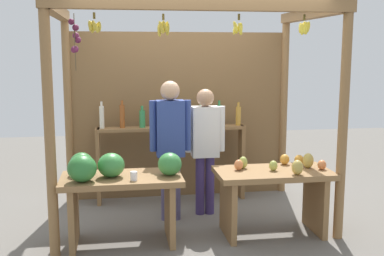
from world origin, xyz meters
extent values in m
plane|color=slate|center=(0.00, 0.00, 0.00)|extent=(12.00, 12.00, 0.00)
cylinder|color=olive|center=(-1.47, -0.89, 1.24)|extent=(0.10, 0.10, 2.48)
cylinder|color=olive|center=(1.47, -0.89, 1.24)|extent=(0.10, 0.10, 2.48)
cylinder|color=olive|center=(-1.47, 0.89, 1.24)|extent=(0.10, 0.10, 2.48)
cylinder|color=olive|center=(1.47, 0.89, 1.24)|extent=(0.10, 0.10, 2.48)
cube|color=olive|center=(0.00, -0.89, 2.42)|extent=(3.03, 0.12, 0.12)
cube|color=olive|center=(-1.47, 0.00, 2.42)|extent=(0.12, 1.89, 0.12)
cube|color=olive|center=(1.47, 0.00, 2.42)|extent=(0.12, 1.89, 0.12)
cube|color=brown|center=(0.00, 0.91, 1.11)|extent=(2.93, 0.04, 2.23)
cylinder|color=brown|center=(0.37, -0.81, 2.31)|extent=(0.02, 0.02, 0.06)
ellipsoid|color=yellow|center=(0.39, -0.81, 2.19)|extent=(0.04, 0.07, 0.13)
ellipsoid|color=yellow|center=(0.37, -0.78, 2.20)|extent=(0.09, 0.05, 0.13)
ellipsoid|color=yellow|center=(0.34, -0.78, 2.19)|extent=(0.07, 0.07, 0.13)
ellipsoid|color=yellow|center=(0.33, -0.83, 2.21)|extent=(0.06, 0.08, 0.13)
ellipsoid|color=yellow|center=(0.37, -0.83, 2.19)|extent=(0.07, 0.05, 0.13)
cylinder|color=brown|center=(-1.03, -0.77, 2.31)|extent=(0.02, 0.02, 0.06)
ellipsoid|color=gold|center=(-0.98, -0.76, 2.21)|extent=(0.04, 0.06, 0.11)
ellipsoid|color=gold|center=(-1.00, -0.74, 2.20)|extent=(0.05, 0.05, 0.11)
ellipsoid|color=gold|center=(-1.03, -0.74, 2.19)|extent=(0.07, 0.05, 0.11)
ellipsoid|color=gold|center=(-1.06, -0.75, 2.21)|extent=(0.05, 0.06, 0.11)
ellipsoid|color=gold|center=(-1.07, -0.79, 2.21)|extent=(0.05, 0.06, 0.11)
ellipsoid|color=gold|center=(-1.03, -0.79, 2.21)|extent=(0.05, 0.04, 0.11)
ellipsoid|color=gold|center=(-1.01, -0.80, 2.19)|extent=(0.06, 0.05, 0.11)
cylinder|color=brown|center=(-0.37, -0.70, 2.31)|extent=(0.02, 0.02, 0.06)
ellipsoid|color=gold|center=(-0.32, -0.70, 2.19)|extent=(0.04, 0.06, 0.14)
ellipsoid|color=gold|center=(-0.34, -0.67, 2.21)|extent=(0.08, 0.06, 0.14)
ellipsoid|color=gold|center=(-0.39, -0.67, 2.20)|extent=(0.07, 0.06, 0.14)
ellipsoid|color=gold|center=(-0.41, -0.71, 2.18)|extent=(0.04, 0.07, 0.14)
ellipsoid|color=gold|center=(-0.39, -0.74, 2.20)|extent=(0.07, 0.06, 0.14)
ellipsoid|color=gold|center=(-0.35, -0.73, 2.21)|extent=(0.08, 0.06, 0.14)
cylinder|color=brown|center=(1.03, -0.84, 2.31)|extent=(0.02, 0.02, 0.06)
ellipsoid|color=yellow|center=(1.07, -0.85, 2.21)|extent=(0.04, 0.08, 0.12)
ellipsoid|color=yellow|center=(1.05, -0.82, 2.20)|extent=(0.06, 0.06, 0.12)
ellipsoid|color=yellow|center=(1.04, -0.80, 2.22)|extent=(0.06, 0.04, 0.12)
ellipsoid|color=yellow|center=(1.02, -0.81, 2.21)|extent=(0.07, 0.05, 0.12)
ellipsoid|color=yellow|center=(1.00, -0.82, 2.20)|extent=(0.05, 0.06, 0.12)
ellipsoid|color=yellow|center=(0.99, -0.86, 2.19)|extent=(0.05, 0.06, 0.12)
ellipsoid|color=yellow|center=(1.01, -0.87, 2.19)|extent=(0.07, 0.05, 0.12)
ellipsoid|color=yellow|center=(1.03, -0.87, 2.19)|extent=(0.06, 0.04, 0.12)
ellipsoid|color=yellow|center=(1.05, -0.86, 2.21)|extent=(0.06, 0.06, 0.12)
cylinder|color=#4C422D|center=(-1.22, -0.63, 2.06)|extent=(0.01, 0.01, 0.55)
sphere|color=#511938|center=(-1.25, -0.63, 2.26)|extent=(0.06, 0.06, 0.06)
sphere|color=#511938|center=(-1.21, -0.62, 2.20)|extent=(0.06, 0.06, 0.06)
sphere|color=#601E42|center=(-1.22, -0.60, 2.12)|extent=(0.06, 0.06, 0.06)
sphere|color=#601E42|center=(-1.20, -0.61, 2.08)|extent=(0.06, 0.06, 0.06)
sphere|color=#601E42|center=(-1.24, -0.62, 1.99)|extent=(0.06, 0.06, 0.06)
sphere|color=#601E42|center=(-1.23, -0.60, 1.99)|extent=(0.07, 0.07, 0.07)
cube|color=olive|center=(-0.81, -0.67, 0.68)|extent=(1.23, 0.64, 0.06)
cube|color=olive|center=(-1.30, -0.67, 0.33)|extent=(0.06, 0.58, 0.65)
cube|color=olive|center=(-0.31, -0.67, 0.33)|extent=(0.06, 0.58, 0.65)
ellipsoid|color=#38843D|center=(-0.31, -0.71, 0.83)|extent=(0.28, 0.28, 0.24)
ellipsoid|color=#2D7533|center=(-1.19, -0.82, 0.85)|extent=(0.29, 0.29, 0.27)
ellipsoid|color=#2D7533|center=(-1.21, -0.55, 0.83)|extent=(0.34, 0.34, 0.23)
ellipsoid|color=#38843D|center=(-0.91, -0.69, 0.84)|extent=(0.28, 0.28, 0.25)
cylinder|color=white|center=(-0.69, -0.85, 0.76)|extent=(0.07, 0.07, 0.09)
cube|color=olive|center=(0.81, -0.67, 0.68)|extent=(1.23, 0.64, 0.06)
cube|color=olive|center=(0.31, -0.67, 0.33)|extent=(0.06, 0.58, 0.65)
cube|color=olive|center=(1.30, -0.67, 0.33)|extent=(0.06, 0.58, 0.65)
ellipsoid|color=#B79E47|center=(1.21, -0.63, 0.79)|extent=(0.14, 0.14, 0.16)
ellipsoid|color=gold|center=(1.02, -0.44, 0.77)|extent=(0.14, 0.14, 0.12)
ellipsoid|color=#B79E47|center=(0.99, -0.89, 0.79)|extent=(0.17, 0.17, 0.16)
ellipsoid|color=#E07F47|center=(0.44, -0.61, 0.77)|extent=(0.13, 0.13, 0.12)
ellipsoid|color=#E07F47|center=(1.33, -0.73, 0.77)|extent=(0.12, 0.12, 0.11)
ellipsoid|color=#A8B24C|center=(0.80, -0.69, 0.77)|extent=(0.10, 0.10, 0.11)
ellipsoid|color=gold|center=(1.16, -0.50, 0.77)|extent=(0.15, 0.15, 0.12)
ellipsoid|color=#A8B24C|center=(0.51, -0.54, 0.78)|extent=(0.11, 0.11, 0.13)
cube|color=olive|center=(-1.09, 0.67, 0.50)|extent=(0.05, 0.20, 1.00)
cube|color=olive|center=(0.81, 0.67, 0.50)|extent=(0.05, 0.20, 1.00)
cube|color=olive|center=(-0.14, 0.67, 0.98)|extent=(1.91, 0.22, 0.04)
cylinder|color=silver|center=(-1.03, 0.67, 1.14)|extent=(0.06, 0.06, 0.29)
cylinder|color=silver|center=(-1.03, 0.67, 1.32)|extent=(0.03, 0.03, 0.06)
cylinder|color=#994C1E|center=(-0.77, 0.67, 1.15)|extent=(0.07, 0.07, 0.30)
cylinder|color=#994C1E|center=(-0.77, 0.67, 1.33)|extent=(0.03, 0.03, 0.06)
cylinder|color=#338C4C|center=(-0.52, 0.67, 1.11)|extent=(0.08, 0.08, 0.22)
cylinder|color=#338C4C|center=(-0.52, 0.67, 1.25)|extent=(0.03, 0.03, 0.06)
cylinder|color=#D8B266|center=(-0.27, 0.67, 1.15)|extent=(0.07, 0.07, 0.30)
cylinder|color=#D8B266|center=(-0.27, 0.67, 1.33)|extent=(0.03, 0.03, 0.06)
cylinder|color=#338C4C|center=(-0.02, 0.67, 1.13)|extent=(0.07, 0.07, 0.27)
cylinder|color=#338C4C|center=(-0.02, 0.67, 1.30)|extent=(0.03, 0.03, 0.06)
cylinder|color=#338C4C|center=(0.25, 0.67, 1.14)|extent=(0.07, 0.07, 0.27)
cylinder|color=#338C4C|center=(0.25, 0.67, 1.30)|extent=(0.03, 0.03, 0.06)
cylinder|color=#338C4C|center=(0.50, 0.67, 1.14)|extent=(0.06, 0.06, 0.28)
cylinder|color=#338C4C|center=(0.50, 0.67, 1.31)|extent=(0.03, 0.03, 0.06)
cylinder|color=gold|center=(0.76, 0.67, 1.12)|extent=(0.07, 0.07, 0.25)
cylinder|color=gold|center=(0.76, 0.67, 1.28)|extent=(0.03, 0.03, 0.06)
cylinder|color=#524A72|center=(-0.29, -0.05, 0.39)|extent=(0.11, 0.11, 0.77)
cylinder|color=#524A72|center=(-0.17, -0.05, 0.39)|extent=(0.11, 0.11, 0.77)
cube|color=#2D428C|center=(-0.23, -0.05, 1.10)|extent=(0.32, 0.19, 0.65)
cylinder|color=#2D428C|center=(-0.43, -0.05, 1.13)|extent=(0.08, 0.08, 0.59)
cylinder|color=#2D428C|center=(-0.03, -0.05, 1.13)|extent=(0.08, 0.08, 0.59)
sphere|color=tan|center=(-0.23, -0.05, 1.53)|extent=(0.22, 0.22, 0.22)
cylinder|color=#3D2E66|center=(0.14, 0.08, 0.36)|extent=(0.11, 0.11, 0.72)
cylinder|color=#3D2E66|center=(0.26, 0.08, 0.36)|extent=(0.11, 0.11, 0.72)
cube|color=white|center=(0.20, 0.08, 1.02)|extent=(0.32, 0.19, 0.61)
cylinder|color=white|center=(0.00, 0.08, 1.05)|extent=(0.08, 0.08, 0.55)
cylinder|color=white|center=(0.40, 0.08, 1.05)|extent=(0.08, 0.08, 0.55)
sphere|color=tan|center=(0.20, 0.08, 1.43)|extent=(0.21, 0.21, 0.21)
camera|label=1|loc=(-0.83, -5.47, 1.97)|focal=44.79mm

